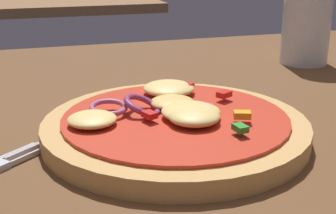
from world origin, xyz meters
The scene contains 4 objects.
dining_table centered at (0.00, 0.00, 0.01)m, with size 1.36×0.85×0.03m.
pizza centered at (0.02, 0.00, 0.04)m, with size 0.22×0.22×0.03m.
beer_glass centered at (0.28, 0.20, 0.09)m, with size 0.07×0.07×0.13m.
background_table centered at (-0.07, 1.25, 0.01)m, with size 0.79×0.54×0.03m.
Camera 1 is at (-0.09, -0.35, 0.18)m, focal length 49.53 mm.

